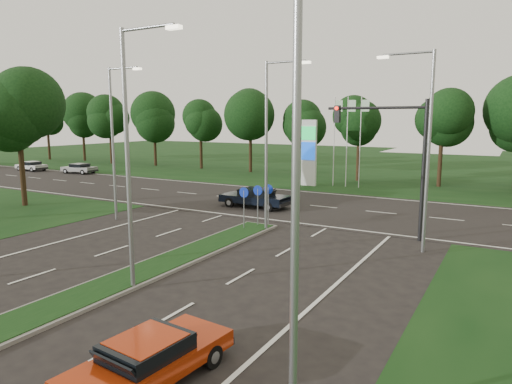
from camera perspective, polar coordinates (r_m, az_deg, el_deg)
The scene contains 17 objects.
verge_far at distance 61.93m, azimuth 18.10°, elevation 3.03°, with size 160.00×50.00×0.02m, color black.
cross_road at distance 32.45m, azimuth 6.77°, elevation -1.70°, with size 160.00×12.00×0.02m, color black.
median_kerb at distance 16.65m, azimuth -22.08°, elevation -12.60°, with size 2.00×26.00×0.12m, color slate.
streetlight_median_near at distance 16.14m, azimuth -15.33°, elevation 5.40°, with size 2.53×0.22×9.00m.
streetlight_median_far at distance 24.25m, azimuth 1.71°, elevation 6.83°, with size 2.53×0.22×9.00m.
streetlight_left_far at distance 28.37m, azimuth -17.23°, elevation 6.75°, with size 2.53×0.22×9.00m.
streetlight_right_far at distance 21.70m, azimuth 20.30°, elevation 6.02°, with size 2.53×0.22×9.00m.
streetlight_right_near at distance 8.27m, azimuth 3.74°, elevation 2.51°, with size 2.53×0.22×9.00m.
traffic_signal at distance 23.99m, azimuth 17.25°, elevation 5.39°, with size 5.10×0.42×7.00m.
median_signs at distance 25.43m, azimuth 0.11°, elevation -0.69°, with size 1.16×1.76×2.38m.
gas_pylon at distance 41.79m, azimuth 6.94°, elevation 5.12°, with size 5.80×1.26×8.00m.
tree_left_far at distance 35.93m, azimuth -28.03°, elevation 8.15°, with size 5.20×5.20×8.86m.
treeline_far at distance 46.96m, azimuth 14.80°, elevation 9.75°, with size 6.00×6.00×9.90m.
red_sedan at distance 11.38m, azimuth -13.22°, elevation -19.60°, with size 2.04×4.24×1.13m.
navy_sedan at distance 31.44m, azimuth -0.07°, elevation -0.67°, with size 4.81×2.06×1.32m.
far_car_a at distance 54.99m, azimuth -21.22°, elevation 2.80°, with size 4.09×2.08×1.14m.
far_car_b at distance 60.16m, azimuth -26.27°, elevation 2.96°, with size 3.94×1.74×1.13m.
Camera 1 is at (12.40, -5.38, 6.02)m, focal length 32.00 mm.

